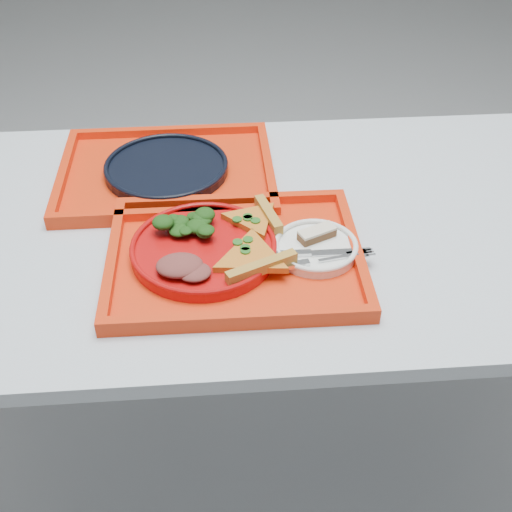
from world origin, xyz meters
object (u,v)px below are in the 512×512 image
(tray_main, at_px, (235,259))
(tray_far, at_px, (167,175))
(dessert_bar, at_px, (317,234))
(dinner_plate, at_px, (204,250))
(navy_plate, at_px, (167,169))

(tray_main, bearing_deg, tray_far, 114.41)
(tray_main, distance_m, dessert_bar, 0.15)
(tray_main, xyz_separation_m, dinner_plate, (-0.05, 0.01, 0.02))
(tray_far, xyz_separation_m, dinner_plate, (0.08, -0.28, 0.02))
(navy_plate, xyz_separation_m, dessert_bar, (0.28, -0.27, 0.02))
(tray_far, distance_m, dessert_bar, 0.39)
(tray_far, height_order, dessert_bar, dessert_bar)
(navy_plate, bearing_deg, dinner_plate, -75.20)
(tray_far, bearing_deg, dessert_bar, -44.07)
(dinner_plate, xyz_separation_m, navy_plate, (-0.08, 0.28, -0.00))
(tray_main, xyz_separation_m, tray_far, (-0.13, 0.29, 0.00))
(dinner_plate, bearing_deg, dessert_bar, 3.75)
(tray_far, relative_size, dinner_plate, 1.73)
(tray_far, xyz_separation_m, navy_plate, (0.00, 0.00, 0.01))
(tray_main, relative_size, tray_far, 1.00)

